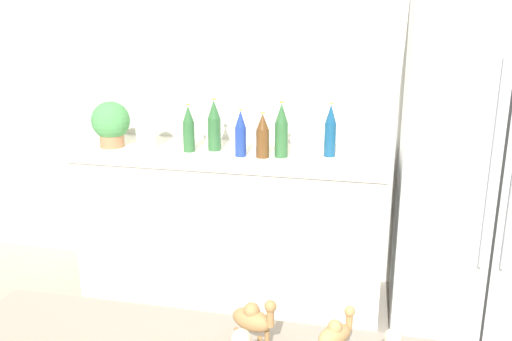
{
  "coord_description": "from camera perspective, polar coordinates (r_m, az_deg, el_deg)",
  "views": [
    {
      "loc": [
        0.4,
        -0.74,
        1.75
      ],
      "look_at": [
        -0.08,
        1.37,
        1.11
      ],
      "focal_mm": 40.0,
      "sensor_mm": 36.0,
      "label": 1
    }
  ],
  "objects": [
    {
      "name": "back_bottle_1",
      "position": [
        3.27,
        7.44,
        3.96
      ],
      "size": [
        0.07,
        0.07,
        0.31
      ],
      "color": "navy",
      "rests_on": "back_counter"
    },
    {
      "name": "back_bottle_5",
      "position": [
        3.37,
        -6.76,
        4.16
      ],
      "size": [
        0.07,
        0.07,
        0.28
      ],
      "color": "#2D6033",
      "rests_on": "back_counter"
    },
    {
      "name": "wall_back",
      "position": [
        3.53,
        6.14,
        8.77
      ],
      "size": [
        8.0,
        0.06,
        2.55
      ],
      "color": "silver",
      "rests_on": "ground_plane"
    },
    {
      "name": "back_bottle_2",
      "position": [
        3.23,
        2.55,
        4.02
      ],
      "size": [
        0.08,
        0.08,
        0.32
      ],
      "color": "#2D6033",
      "rests_on": "back_counter"
    },
    {
      "name": "refrigerator",
      "position": [
        3.24,
        22.24,
        0.46
      ],
      "size": [
        0.9,
        0.72,
        1.84
      ],
      "color": "silver",
      "rests_on": "ground_plane"
    },
    {
      "name": "back_bottle_4",
      "position": [
        3.38,
        -4.21,
        4.5
      ],
      "size": [
        0.08,
        0.08,
        0.31
      ],
      "color": "#2D6033",
      "rests_on": "back_counter"
    },
    {
      "name": "potted_plant",
      "position": [
        3.57,
        -14.32,
        4.65
      ],
      "size": [
        0.23,
        0.23,
        0.28
      ],
      "color": "#9E6B47",
      "rests_on": "back_counter"
    },
    {
      "name": "paper_towel_roll",
      "position": [
        3.47,
        -10.98,
        4.17
      ],
      "size": [
        0.12,
        0.12,
        0.25
      ],
      "color": "white",
      "rests_on": "back_counter"
    },
    {
      "name": "camel_figurine_second",
      "position": [
        1.39,
        8.01,
        -15.81
      ],
      "size": [
        0.1,
        0.1,
        0.13
      ],
      "color": "#A87F4C",
      "rests_on": "bar_counter"
    },
    {
      "name": "back_bottle_0",
      "position": [
        3.22,
        0.66,
        3.48
      ],
      "size": [
        0.08,
        0.08,
        0.26
      ],
      "color": "brown",
      "rests_on": "back_counter"
    },
    {
      "name": "back_bottle_3",
      "position": [
        3.25,
        -1.55,
        3.69
      ],
      "size": [
        0.06,
        0.06,
        0.27
      ],
      "color": "navy",
      "rests_on": "back_counter"
    },
    {
      "name": "camel_figurine",
      "position": [
        1.41,
        -0.26,
        -14.62
      ],
      "size": [
        0.12,
        0.09,
        0.15
      ],
      "color": "olive",
      "rests_on": "bar_counter"
    },
    {
      "name": "back_counter",
      "position": [
        3.51,
        -2.28,
        -5.2
      ],
      "size": [
        1.82,
        0.63,
        0.9
      ],
      "color": "silver",
      "rests_on": "ground_plane"
    }
  ]
}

